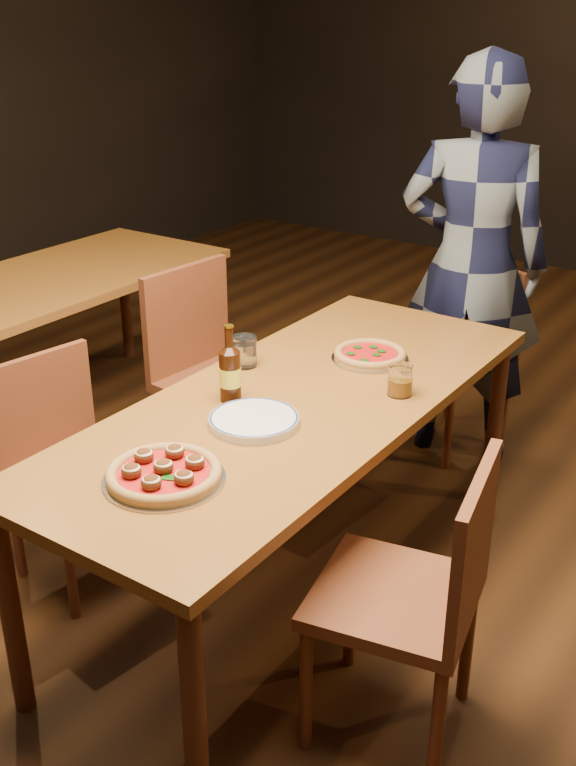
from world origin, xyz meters
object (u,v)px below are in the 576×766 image
Objects in this scene: chair_end at (453,356)px; amber_glass at (400,380)px; beer_bottle at (230,374)px; diner at (472,265)px; chair_main_sw at (226,381)px; pizza_meatball at (164,473)px; pizza_margherita at (370,355)px; plate_stack at (254,421)px; table_main at (297,417)px; water_glass at (244,351)px; chair_main_e at (394,595)px; table_left at (27,299)px; chair_main_nw at (78,472)px.

chair_end reaches higher than amber_glass.
diner is at bearing 82.18° from beer_bottle.
pizza_meatball is (0.63, -1.05, 0.28)m from chair_main_sw.
chair_end is at bearing 93.78° from pizza_margherita.
pizza_meatball is 1.21× the size of plate_stack.
chair_end is at bearing 91.03° from table_main.
pizza_meatball is at bearing -71.76° from beer_bottle.
plate_stack is at bearing -49.16° from water_glass.
chair_end is 1.20m from amber_glass.
amber_glass is at bearing -97.75° from chair_main_sw.
beer_bottle is at bearing 65.52° from diner.
chair_main_e is 1.02× the size of chair_end.
pizza_margherita reaches higher than table_left.
table_left is 1.13× the size of diner.
pizza_margherita is 0.16× the size of diner.
diner reaches higher than amber_glass.
table_left is at bearing -176.13° from pizza_margherita.
pizza_meatball is at bearing -68.22° from water_glass.
chair_main_e reaches higher than amber_glass.
table_main is 1.00× the size of table_left.
chair_end is (-0.60, 1.69, -0.01)m from chair_main_e.
table_main is at bearing -94.87° from pizza_margherita.
diner is (1.73, 1.00, 0.21)m from table_left.
beer_bottle is at bearing -140.04° from table_main.
table_left is at bearing 169.99° from table_main.
table_left is 2.38m from chair_main_e.
pizza_margherita is (0.04, 1.06, -0.01)m from pizza_meatball.
chair_main_e reaches higher than plate_stack.
pizza_meatball is (-0.58, -0.26, 0.32)m from chair_main_e.
beer_bottle is at bearing -74.97° from chair_end.
table_left is 1.79m from plate_stack.
table_main is at bearing -51.86° from chair_main_nw.
pizza_meatball is 0.81m from water_glass.
pizza_meatball is at bearing -107.31° from amber_glass.
chair_main_sw is at bearing 6.00° from table_left.
water_glass is (-0.30, 0.11, 0.13)m from table_main.
table_main is 1.32m from diner.
water_glass is at bearing -82.40° from chair_end.
table_left is at bearing -128.26° from chair_end.
beer_bottle is at bearing -109.81° from pizza_margherita.
chair_main_e is 1.01m from pizza_margherita.
water_glass reaches higher than table_main.
chair_main_sw is 1.44m from chair_main_e.
chair_main_nw is 0.80m from pizza_meatball.
plate_stack is at bearing -69.40° from chair_main_nw.
diner reaches higher than table_main.
chair_main_nw is at bearing -147.85° from amber_glass.
chair_main_sw is 0.54m from water_glass.
beer_bottle is at bearing 149.59° from plate_stack.
table_main is 0.81m from chair_main_nw.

